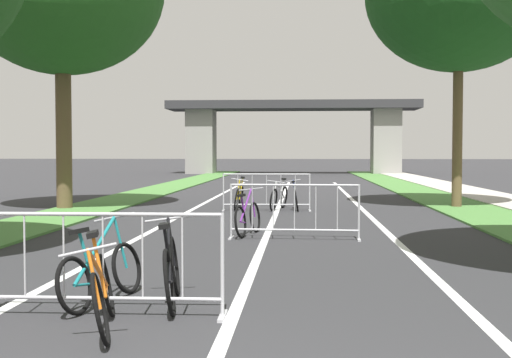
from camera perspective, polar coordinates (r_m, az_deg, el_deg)
grass_verge_left at (r=26.75m, az=-9.26°, el=-1.15°), size 2.00×56.79×0.05m
grass_verge_right at (r=26.47m, az=14.30°, el=-1.23°), size 2.00×56.79×0.05m
sidewalk_path_right at (r=26.91m, az=18.58°, el=-1.19°), size 2.08×56.79×0.08m
lane_stripe_center at (r=19.27m, az=1.92°, el=-2.55°), size 0.14×32.85×0.01m
lane_stripe_right_lane at (r=19.34m, az=9.17°, el=-2.56°), size 0.14×32.85×0.01m
lane_stripe_left_lane at (r=19.51m, az=-5.26°, el=-2.49°), size 0.14×32.85×0.01m
overpass_bridge at (r=49.74m, az=3.19°, el=4.73°), size 18.76×3.76×5.44m
crowd_barrier_nearest at (r=6.84m, az=-13.12°, el=-7.23°), size 2.48×0.48×1.05m
crowd_barrier_second at (r=12.43m, az=3.35°, el=-2.86°), size 2.48×0.52×1.05m
crowd_barrier_third at (r=18.37m, az=0.92°, el=-1.16°), size 2.49×0.56×1.05m
bicycle_white_0 at (r=18.85m, az=2.01°, el=-1.59°), size 0.58×1.71×0.90m
bicycle_blue_1 at (r=18.76m, az=3.48°, el=-1.61°), size 0.42×1.65×0.86m
bicycle_teal_2 at (r=7.41m, az=-13.25°, el=-7.87°), size 0.58×1.66×0.97m
bicycle_purple_3 at (r=13.05m, az=-0.73°, el=-3.35°), size 0.52×1.59×0.94m
bicycle_orange_5 at (r=6.32m, az=-13.16°, el=-9.48°), size 0.56×1.65×0.90m
bicycle_black_6 at (r=7.21m, az=-7.33°, el=-7.83°), size 0.57×1.66×0.94m
bicycle_yellow_7 at (r=18.90m, az=-1.48°, el=-1.55°), size 0.48×1.68×0.94m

